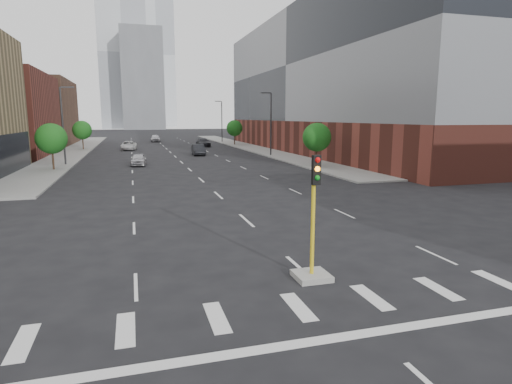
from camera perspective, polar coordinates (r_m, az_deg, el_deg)
name	(u,v)px	position (r m, az deg, el deg)	size (l,w,h in m)	color
sidewalk_left_far	(77,150)	(79.00, -22.81, 5.18)	(5.00, 92.00, 0.15)	gray
sidewalk_right_far	(247,147)	(81.21, -1.20, 6.06)	(5.00, 92.00, 0.15)	gray
building_left_far_b	(18,112)	(98.67, -29.20, 9.25)	(20.00, 24.00, 13.00)	brown
building_right_main	(355,83)	(73.57, 13.06, 13.92)	(24.00, 70.00, 22.00)	brown
tower_left	(123,55)	(226.20, -17.31, 17.03)	(22.00, 22.00, 70.00)	#B2B7BC
tower_right	(156,57)	(266.97, -13.18, 17.15)	(20.00, 20.00, 80.00)	#B2B7BC
tower_mid	(142,80)	(205.01, -14.91, 14.26)	(18.00, 18.00, 44.00)	slate
median_traffic_signal	(312,253)	(15.23, 7.54, -8.01)	(1.20, 1.20, 4.40)	#999993
streetlight_right_a	(270,121)	(62.34, 1.92, 9.41)	(1.60, 0.22, 9.07)	#2D2D30
streetlight_right_b	(221,120)	(96.23, -4.63, 9.59)	(1.60, 0.22, 9.07)	#2D2D30
streetlight_left	(63,122)	(54.80, -24.30, 8.46)	(1.60, 0.22, 9.07)	#2D2D30
tree_left_near	(51,139)	(49.99, -25.63, 6.44)	(3.20, 3.20, 4.85)	#382619
tree_left_far	(82,130)	(79.72, -22.18, 7.65)	(3.20, 3.20, 4.85)	#382619
tree_right_near	(317,137)	(48.59, 8.11, 7.24)	(3.20, 3.20, 4.85)	#382619
tree_right_far	(234,128)	(86.62, -2.89, 8.50)	(3.20, 3.20, 4.85)	#382619
car_near_left	(139,159)	(52.21, -15.39, 4.21)	(1.68, 4.17, 1.42)	#AEADB2
car_mid_right	(198,150)	(64.54, -7.69, 5.61)	(1.71, 4.90, 1.62)	black
car_far_left	(129,146)	(77.36, -16.60, 5.96)	(2.50, 5.41, 1.50)	silver
car_deep_right	(203,142)	(83.11, -7.07, 6.57)	(2.21, 5.44, 1.58)	black
car_distant	(155,138)	(100.88, -13.27, 7.01)	(1.98, 4.93, 1.68)	silver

